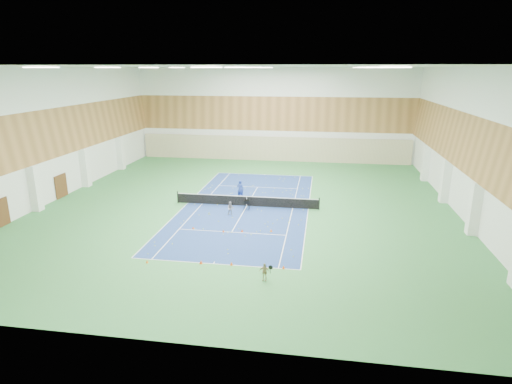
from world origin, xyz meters
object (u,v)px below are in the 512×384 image
at_px(child_apron, 264,272).
at_px(tennis_net, 247,200).
at_px(ball_cart, 247,205).
at_px(child_court, 231,208).
at_px(coach, 240,189).

bearing_deg(child_apron, tennis_net, 107.24).
xyz_separation_m(child_apron, ball_cart, (-3.28, 12.48, -0.09)).
bearing_deg(child_court, tennis_net, 66.35).
relative_size(child_court, child_apron, 1.08).
height_order(tennis_net, ball_cart, tennis_net).
xyz_separation_m(tennis_net, ball_cart, (0.19, -1.03, -0.10)).
relative_size(coach, child_apron, 1.66).
bearing_deg(child_court, coach, 86.89).
bearing_deg(coach, tennis_net, 125.91).
xyz_separation_m(child_court, ball_cart, (1.10, 1.55, -0.14)).
xyz_separation_m(tennis_net, child_court, (-0.91, -2.58, 0.03)).
distance_m(tennis_net, coach, 2.48).
height_order(tennis_net, coach, coach).
bearing_deg(coach, ball_cart, 121.76).
bearing_deg(ball_cart, child_apron, -78.19).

